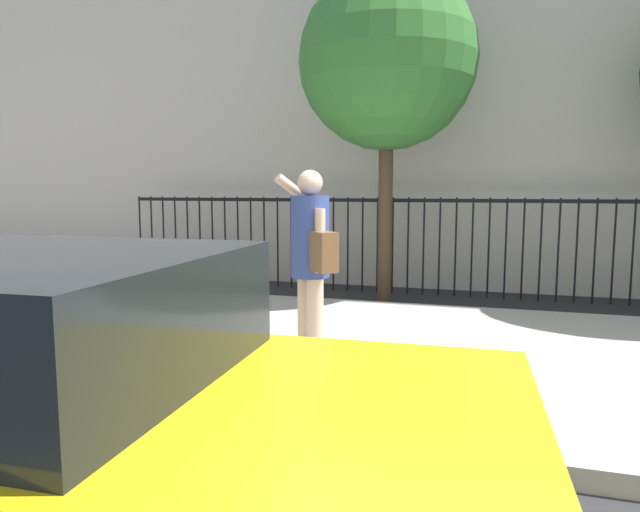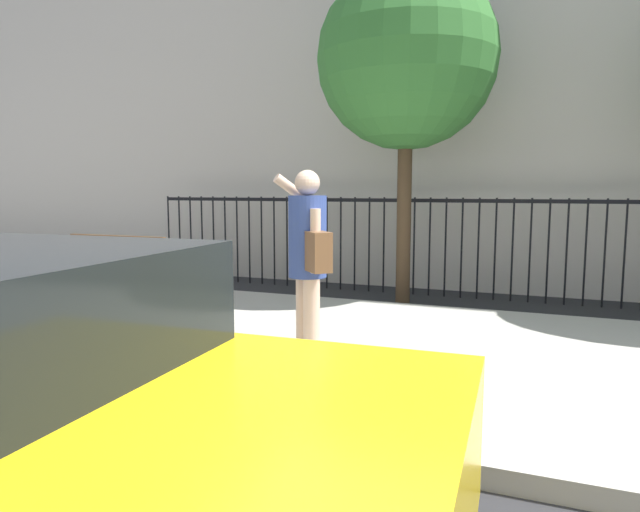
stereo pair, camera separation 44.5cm
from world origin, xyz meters
name	(u,v)px [view 2 (the right image)]	position (x,y,z in m)	size (l,w,h in m)	color
ground_plane	(389,473)	(0.00, 0.00, 0.00)	(60.00, 60.00, 0.00)	#28282B
sidewalk	(447,360)	(0.00, 2.20, 0.07)	(28.00, 4.40, 0.15)	#B2ADA3
iron_fence	(487,235)	(0.00, 5.90, 1.02)	(12.03, 0.04, 1.60)	black
pedestrian_on_phone	(309,253)	(-1.12, 1.38, 1.16)	(0.68, 0.70, 1.74)	beige
street_bench	(123,267)	(-4.63, 3.02, 0.65)	(1.60, 0.45, 0.95)	brown
street_tree_near	(407,60)	(-1.13, 5.05, 3.58)	(2.60, 2.60, 4.90)	#4C3823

